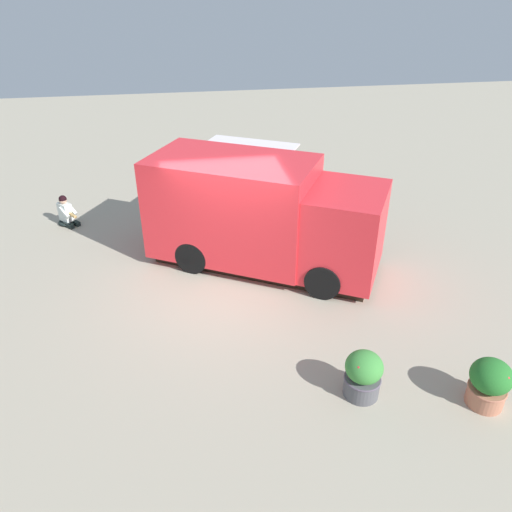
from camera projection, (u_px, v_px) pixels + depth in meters
ground_plane at (228, 285)px, 10.79m from camera, size 40.00×40.00×0.00m
food_truck at (261, 217)px, 11.03m from camera, size 5.42×4.40×2.44m
person_customer at (66, 213)px, 13.20m from camera, size 0.71×0.73×0.82m
planter_flowering_near at (363, 374)px, 7.80m from camera, size 0.60×0.60×0.82m
planter_flowering_far at (489, 383)px, 7.62m from camera, size 0.63×0.63×0.84m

